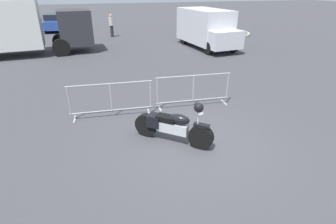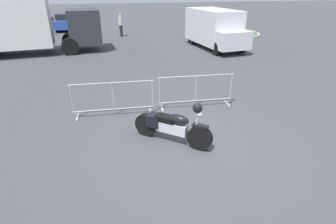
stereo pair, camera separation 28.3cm
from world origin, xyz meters
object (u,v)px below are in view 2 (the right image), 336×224
delivery_van (214,28)px  pedestrian (121,24)px  motorcycle (172,126)px  parked_car_yellow (2,23)px  crowd_barrier_far (196,91)px  parked_car_black (37,22)px  crowd_barrier_near (113,98)px  parked_car_blue (68,21)px  box_truck (20,25)px

delivery_van → pedestrian: delivery_van is taller
motorcycle → parked_car_yellow: parked_car_yellow is taller
delivery_van → parked_car_yellow: bearing=-130.2°
motorcycle → delivery_van: size_ratio=0.33×
crowd_barrier_far → parked_car_black: (-8.07, 19.02, 0.17)m
parked_car_yellow → parked_car_black: (2.65, 0.43, 0.00)m
crowd_barrier_far → parked_car_yellow: bearing=120.0°
crowd_barrier_near → parked_car_yellow: bearing=113.5°
parked_car_blue → crowd_barrier_far: bearing=-156.5°
crowd_barrier_near → box_truck: bearing=115.5°
motorcycle → parked_car_blue: bearing=142.2°
delivery_van → pedestrian: (-5.36, 5.63, -0.32)m
parked_car_black → parked_car_blue: size_ratio=1.00×
box_truck → parked_car_blue: 9.63m
parked_car_yellow → parked_car_black: bearing=-73.4°
motorcycle → crowd_barrier_far: (1.32, 1.90, 0.10)m
delivery_van → pedestrian: size_ratio=3.06×
delivery_van → parked_car_yellow: 18.10m
parked_car_black → pedestrian: bearing=-118.5°
crowd_barrier_near → box_truck: (-4.44, 9.30, 1.08)m
parked_car_yellow → pedestrian: (9.58, -4.59, 0.20)m
box_truck → parked_car_black: size_ratio=1.79×
parked_car_blue → pedestrian: (4.28, -4.74, 0.20)m
crowd_barrier_far → motorcycle: bearing=-124.7°
crowd_barrier_far → parked_car_yellow: parked_car_yellow is taller
motorcycle → crowd_barrier_far: size_ratio=0.69×
delivery_van → pedestrian: bearing=-142.2°
parked_car_black → parked_car_blue: parked_car_black is taller
box_truck → delivery_van: size_ratio=1.52×
crowd_barrier_near → pedestrian: (1.49, 14.00, 0.36)m
motorcycle → parked_car_black: parked_car_black is taller
crowd_barrier_far → pedestrian: pedestrian is taller
parked_car_black → crowd_barrier_near: bearing=-156.6°
motorcycle → parked_car_black: 21.99m
motorcycle → parked_car_yellow: size_ratio=0.39×
crowd_barrier_far → parked_car_black: size_ratio=0.56×
box_truck → parked_car_yellow: 10.03m
crowd_barrier_near → delivery_van: (6.84, 8.38, 0.68)m
crowd_barrier_near → parked_car_black: bearing=106.0°
delivery_van → parked_car_yellow: delivery_van is taller
pedestrian → parked_car_yellow: bearing=159.4°
crowd_barrier_near → parked_car_black: size_ratio=0.56×
parked_car_yellow → parked_car_blue: size_ratio=1.00×
parked_car_blue → delivery_van: bearing=-129.7°
parked_car_yellow → parked_car_blue: bearing=-81.0°
crowd_barrier_far → parked_car_yellow: 21.46m
parked_car_yellow → parked_car_blue: (5.30, 0.15, -0.00)m
parked_car_blue → pedestrian: bearing=-130.5°
motorcycle → parked_car_yellow: 22.55m
crowd_barrier_near → delivery_van: 10.84m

